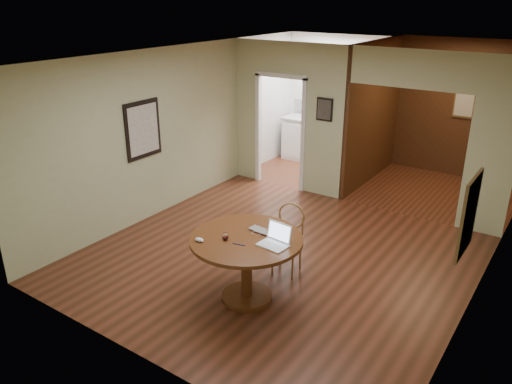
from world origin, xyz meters
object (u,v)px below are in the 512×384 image
Objects in this scene: dining_table at (246,254)px; closed_laptop at (259,232)px; chair at (289,235)px; open_laptop at (276,239)px.

closed_laptop reaches higher than dining_table.
chair is at bearing 85.82° from dining_table.
chair is 0.76m from closed_laptop.
chair reaches higher than dining_table.
dining_table is at bearing -103.62° from chair.
chair is (0.06, 0.86, -0.09)m from dining_table.
dining_table is 1.41× the size of chair.
closed_laptop is (-0.30, 0.11, -0.05)m from open_laptop.
open_laptop is at bearing 9.66° from dining_table.
open_laptop is at bearing -14.62° from closed_laptop.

